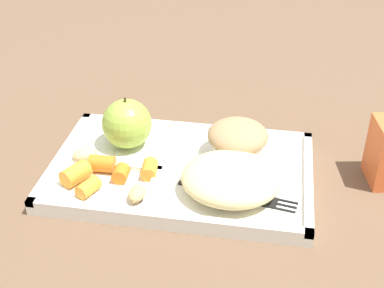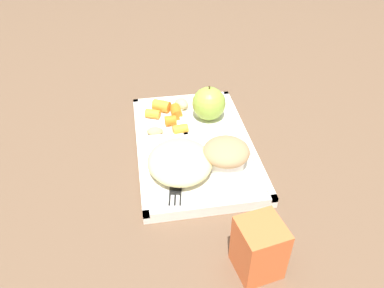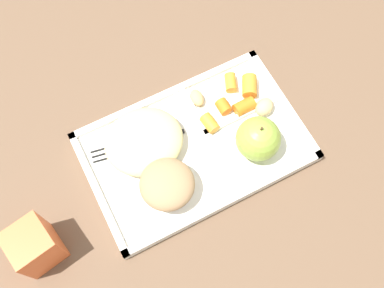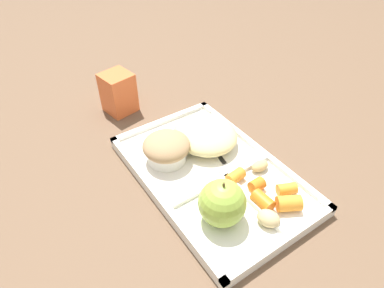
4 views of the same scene
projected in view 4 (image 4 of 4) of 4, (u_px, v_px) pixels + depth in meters
ground at (211, 177)px, 0.61m from camera, size 6.00×6.00×0.00m
lunch_tray at (212, 175)px, 0.61m from camera, size 0.36×0.23×0.02m
green_apple at (222, 203)px, 0.50m from camera, size 0.07×0.07×0.08m
bran_muffin at (167, 148)px, 0.61m from camera, size 0.09×0.09×0.05m
carrot_slice_small at (289, 203)px, 0.53m from camera, size 0.04×0.05×0.03m
carrot_slice_large at (257, 185)px, 0.56m from camera, size 0.02×0.02×0.02m
carrot_slice_tilted at (236, 176)px, 0.58m from camera, size 0.02×0.03×0.02m
carrot_slice_center at (287, 189)px, 0.56m from camera, size 0.03×0.04×0.02m
carrot_slice_back at (263, 201)px, 0.54m from camera, size 0.04×0.02×0.02m
potato_chunk_browned at (260, 166)px, 0.60m from camera, size 0.02×0.03×0.02m
potato_chunk_small at (268, 218)px, 0.51m from camera, size 0.04×0.04×0.02m
egg_noodle_pile at (205, 134)px, 0.65m from camera, size 0.13×0.12×0.04m
meatball_side at (203, 137)px, 0.65m from camera, size 0.03×0.03×0.03m
meatball_front at (214, 128)px, 0.67m from camera, size 0.04×0.04×0.04m
meatball_back at (215, 134)px, 0.66m from camera, size 0.04×0.04×0.04m
plastic_fork at (203, 134)px, 0.68m from camera, size 0.16×0.04×0.00m
milk_carton at (118, 93)px, 0.74m from camera, size 0.07×0.07×0.09m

